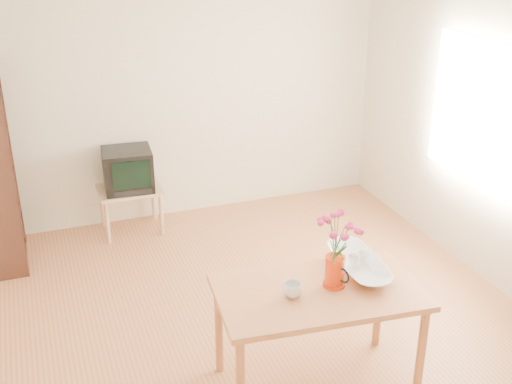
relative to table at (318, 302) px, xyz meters
name	(u,v)px	position (x,y,z in m)	size (l,w,h in m)	color
room	(275,168)	(-0.01, 0.74, 0.64)	(4.50, 4.50, 4.50)	#965A35
table	(318,302)	(0.00, 0.00, 0.00)	(1.36, 0.86, 0.75)	#AA623A
tv_stand	(130,195)	(-0.74, 2.71, -0.27)	(0.60, 0.45, 0.46)	tan
pitcher	(334,273)	(0.11, 0.01, 0.19)	(0.14, 0.21, 0.21)	red
flowers	(337,234)	(0.11, 0.01, 0.46)	(0.24, 0.24, 0.34)	#D9337A
mug	(293,290)	(-0.19, -0.01, 0.14)	(0.12, 0.12, 0.09)	white
bowl	(360,241)	(0.36, 0.15, 0.29)	(0.43, 0.43, 0.41)	white
teacup_a	(354,248)	(0.32, 0.15, 0.25)	(0.07, 0.07, 0.06)	white
teacup_b	(364,245)	(0.40, 0.17, 0.25)	(0.07, 0.07, 0.06)	white
television	(127,169)	(-0.74, 2.72, 0.00)	(0.49, 0.46, 0.40)	black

